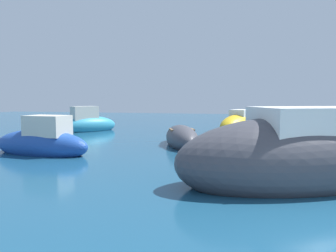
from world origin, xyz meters
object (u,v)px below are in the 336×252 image
Objects in this scene: moored_boat_2 at (182,138)px; moored_boat_4 at (239,126)px; moored_boat_1 at (294,157)px; moored_boat_0 at (42,142)px; moored_boat_5 at (89,124)px.

moored_boat_2 is 0.95× the size of moored_boat_4.
moored_boat_1 is 7.12m from moored_boat_2.
moored_boat_0 is at bearing -38.14° from moored_boat_1.
moored_boat_4 is at bearing -48.26° from moored_boat_5.
moored_boat_2 is (-4.05, 5.84, -0.37)m from moored_boat_1.
moored_boat_0 is 1.09× the size of moored_boat_5.
moored_boat_0 is 9.22m from moored_boat_1.
moored_boat_1 reaches higher than moored_boat_2.
moored_boat_1 reaches higher than moored_boat_5.
moored_boat_2 is at bearing -0.83° from moored_boat_4.
moored_boat_4 is 1.11× the size of moored_boat_5.
moored_boat_2 is 1.06× the size of moored_boat_5.
moored_boat_1 reaches higher than moored_boat_4.
moored_boat_0 is at bearing -128.60° from moored_boat_5.
moored_boat_4 is (2.40, 5.98, 0.14)m from moored_boat_2.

